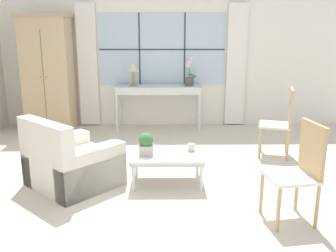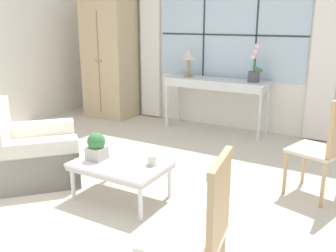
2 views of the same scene
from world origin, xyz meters
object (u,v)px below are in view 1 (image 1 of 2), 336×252
Objects in this scene: side_chair_wooden at (282,118)px; coffee_table at (167,157)px; console_table at (158,91)px; accent_chair_wooden at (300,166)px; pillar_candle at (191,148)px; table_lamp at (133,69)px; potted_plant_small at (146,144)px; armchair_upholstered at (71,164)px; armoire at (48,73)px; potted_orchid at (189,75)px.

coffee_table is at bearing -149.75° from side_chair_wooden.
console_table is 3.79m from accent_chair_wooden.
side_chair_wooden is at bearing 30.25° from coffee_table.
accent_chair_wooden is 1.57m from coffee_table.
pillar_candle is (0.44, -2.51, -0.30)m from console_table.
table_lamp is 0.49× the size of coffee_table.
accent_chair_wooden is at bearing -62.07° from table_lamp.
side_chair_wooden reaches higher than potted_plant_small.
side_chair_wooden is 9.00× the size of pillar_candle.
potted_plant_small is 0.56m from pillar_candle.
console_table is 2.63m from coffee_table.
side_chair_wooden is (2.80, 1.05, 0.30)m from armchair_upholstered.
table_lamp is 0.44× the size of accent_chair_wooden.
table_lamp is 2.72m from potted_plant_small.
armchair_upholstered is (-0.53, -2.66, -0.85)m from table_lamp.
coffee_table is (-1.67, -0.97, -0.24)m from side_chair_wooden.
accent_chair_wooden is at bearing -45.76° from armoire.
coffee_table is at bearing -76.89° from table_lamp.
table_lamp is at bearing 144.59° from side_chair_wooden.
table_lamp reaches higher than potted_plant_small.
armoire is 4.12m from side_chair_wooden.
armoire is at bearing 125.83° from potted_plant_small.
potted_orchid reaches higher than armchair_upholstered.
pillar_candle is (2.41, -2.46, -0.63)m from armoire.
potted_orchid is 0.55× the size of side_chair_wooden.
side_chair_wooden is at bearing -53.13° from potted_orchid.
armchair_upholstered is 4.64× the size of potted_plant_small.
table_lamp reaches higher than accent_chair_wooden.
console_table reaches higher than potted_plant_small.
armoire reaches higher than potted_orchid.
potted_plant_small is at bearing -82.31° from table_lamp.
side_chair_wooden is at bearing 28.05° from potted_plant_small.
armoire reaches higher than pillar_candle.
armchair_upholstered is at bearing -69.38° from armoire.
potted_orchid is (2.55, 0.08, -0.04)m from armoire.
potted_orchid is at bearing 1.72° from armoire.
armoire is 4.86m from accent_chair_wooden.
console_table is 2.88× the size of potted_orchid.
side_chair_wooden reaches higher than coffee_table.
pillar_candle is (0.90, -2.50, -0.71)m from table_lamp.
potted_plant_small is at bearing -169.17° from coffee_table.
side_chair_wooden is 1.64m from pillar_candle.
armoire is at bearing 110.62° from armchair_upholstered.
armchair_upholstered is 11.14× the size of pillar_candle.
coffee_table is (2.12, -2.54, -0.71)m from armoire.
armchair_upholstered is at bearing 160.55° from accent_chair_wooden.
coffee_table is at bearing 10.83° from potted_plant_small.
potted_plant_small is at bearing 1.93° from armchair_upholstered.
accent_chair_wooden reaches higher than coffee_table.
accent_chair_wooden is 1.11× the size of coffee_table.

